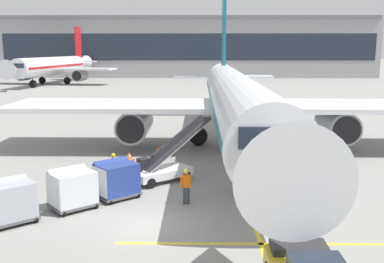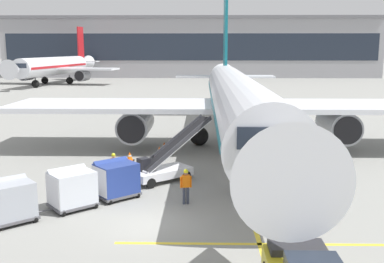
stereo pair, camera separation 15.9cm
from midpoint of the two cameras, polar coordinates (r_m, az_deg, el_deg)
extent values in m
plane|color=gray|center=(19.81, -5.84, -11.62)|extent=(600.00, 600.00, 0.00)
cylinder|color=silver|center=(32.87, 5.48, 4.04)|extent=(3.88, 33.80, 3.67)
cube|color=#146B7A|center=(32.87, 5.48, 4.04)|extent=(3.91, 32.45, 0.44)
cone|color=silver|center=(14.55, 11.19, -4.35)|extent=(3.51, 3.69, 3.49)
cone|color=silver|center=(52.56, 3.81, 6.78)|extent=(3.16, 5.89, 3.12)
cube|color=silver|center=(34.24, -9.44, 3.27)|extent=(16.09, 6.86, 0.36)
cylinder|color=#93969E|center=(33.56, -7.38, 0.91)|extent=(2.30, 4.40, 2.28)
cylinder|color=black|center=(31.37, -7.97, 0.22)|extent=(1.94, 0.13, 1.93)
cube|color=silver|center=(35.53, 19.60, 3.07)|extent=(16.09, 6.86, 0.36)
cylinder|color=#93969E|center=(34.68, 17.77, 0.80)|extent=(2.30, 4.40, 2.28)
cylinder|color=black|center=(32.57, 18.89, 0.13)|extent=(1.94, 0.13, 1.93)
cube|color=#146B7A|center=(51.03, 3.97, 12.87)|extent=(0.31, 4.05, 10.13)
cube|color=silver|center=(50.79, 3.91, 6.96)|extent=(10.93, 2.77, 0.20)
cube|color=#1E2633|center=(16.91, 9.74, -0.32)|extent=(2.58, 1.67, 0.81)
cylinder|color=#47474C|center=(23.39, 7.30, -4.73)|extent=(0.22, 0.22, 1.19)
sphere|color=black|center=(23.56, 7.26, -6.13)|extent=(1.46, 1.46, 1.46)
cylinder|color=#47474C|center=(34.79, 0.68, 0.39)|extent=(0.22, 0.22, 1.19)
sphere|color=black|center=(34.90, 0.67, -0.57)|extent=(1.46, 1.46, 1.46)
cylinder|color=#47474C|center=(35.20, 9.67, 0.36)|extent=(0.22, 0.22, 1.19)
sphere|color=black|center=(35.31, 9.64, -0.59)|extent=(1.46, 1.46, 1.46)
cube|color=silver|center=(25.64, -4.09, -5.23)|extent=(3.65, 3.38, 0.44)
cube|color=black|center=(25.29, -6.33, -4.15)|extent=(0.82, 0.81, 0.70)
cylinder|color=#333338|center=(25.63, -5.03, -3.81)|extent=(0.08, 0.08, 0.80)
cube|color=silver|center=(25.86, -2.18, -1.61)|extent=(4.14, 3.57, 2.73)
cube|color=black|center=(25.84, -2.18, -1.41)|extent=(3.94, 3.37, 2.58)
cube|color=#333338|center=(25.49, -1.60, -1.51)|extent=(3.58, 2.88, 2.75)
cube|color=#333338|center=(26.19, -2.75, -1.19)|extent=(3.58, 2.88, 2.75)
cylinder|color=black|center=(25.78, -0.96, -5.62)|extent=(0.56, 0.51, 0.56)
cylinder|color=black|center=(26.93, -2.86, -4.93)|extent=(0.56, 0.51, 0.56)
cylinder|color=black|center=(24.48, -5.43, -6.55)|extent=(0.56, 0.51, 0.56)
cylinder|color=black|center=(25.68, -7.22, -5.77)|extent=(0.56, 0.51, 0.56)
cube|color=#515156|center=(23.24, -9.67, -7.78)|extent=(2.56, 2.52, 0.12)
cylinder|color=#4C4C51|center=(22.63, -12.64, -8.42)|extent=(0.58, 0.51, 0.07)
cube|color=navy|center=(23.00, -9.73, -5.86)|extent=(2.42, 2.38, 1.50)
cube|color=navy|center=(23.20, -10.29, -4.39)|extent=(1.94, 1.83, 0.74)
cube|color=silver|center=(22.55, -11.85, -6.27)|extent=(0.96, 1.11, 1.38)
sphere|color=black|center=(23.46, -12.21, -7.85)|extent=(0.30, 0.30, 0.30)
sphere|color=black|center=(22.32, -10.55, -8.74)|extent=(0.30, 0.30, 0.30)
sphere|color=black|center=(24.20, -8.84, -7.16)|extent=(0.30, 0.30, 0.30)
sphere|color=black|center=(23.10, -7.07, -7.98)|extent=(0.30, 0.30, 0.30)
cube|color=#515156|center=(22.19, -14.99, -8.89)|extent=(2.56, 2.52, 0.12)
cylinder|color=#4C4C51|center=(21.70, -18.25, -9.54)|extent=(0.58, 0.51, 0.07)
cube|color=silver|center=(21.94, -15.09, -6.89)|extent=(2.42, 2.38, 1.50)
cube|color=silver|center=(22.15, -15.61, -5.33)|extent=(1.94, 1.83, 0.74)
cube|color=silver|center=(21.57, -17.42, -7.31)|extent=(0.96, 1.11, 1.38)
sphere|color=black|center=(22.50, -17.59, -8.91)|extent=(0.30, 0.30, 0.30)
sphere|color=black|center=(21.32, -16.16, -9.93)|extent=(0.30, 0.30, 0.30)
sphere|color=black|center=(23.11, -13.90, -8.20)|extent=(0.30, 0.30, 0.30)
sphere|color=black|center=(21.96, -12.30, -9.14)|extent=(0.30, 0.30, 0.30)
cube|color=#515156|center=(21.33, -22.11, -10.12)|extent=(2.56, 2.52, 0.12)
cube|color=#9EA3AD|center=(21.06, -22.27, -8.06)|extent=(2.42, 2.38, 1.50)
cube|color=#9EA3AD|center=(21.29, -22.71, -6.41)|extent=(1.94, 1.83, 0.74)
sphere|color=black|center=(22.18, -20.67, -9.39)|extent=(0.30, 0.30, 0.30)
sphere|color=black|center=(20.97, -19.40, -10.46)|extent=(0.30, 0.30, 0.30)
cube|color=#28282D|center=(15.29, 13.08, -14.08)|extent=(1.80, 0.99, 0.24)
cylinder|color=#333847|center=(21.96, -1.17, -8.11)|extent=(0.15, 0.15, 0.86)
cylinder|color=#333847|center=(22.00, -0.70, -8.08)|extent=(0.15, 0.15, 0.86)
cube|color=orange|center=(21.76, -0.94, -6.30)|extent=(0.42, 0.32, 0.58)
cube|color=white|center=(21.88, -1.00, -6.21)|extent=(0.33, 0.08, 0.08)
sphere|color=#9E7051|center=(21.65, -0.94, -5.26)|extent=(0.21, 0.21, 0.21)
sphere|color=yellow|center=(21.63, -0.94, -5.08)|extent=(0.23, 0.23, 0.23)
cylinder|color=orange|center=(21.73, -1.56, -6.46)|extent=(0.09, 0.09, 0.56)
cylinder|color=orange|center=(21.82, -0.32, -6.38)|extent=(0.09, 0.09, 0.56)
cylinder|color=#514C42|center=(25.53, -10.24, -5.60)|extent=(0.15, 0.15, 0.86)
cylinder|color=#514C42|center=(25.53, -9.83, -5.59)|extent=(0.15, 0.15, 0.86)
cube|color=orange|center=(25.34, -10.09, -4.03)|extent=(0.42, 0.31, 0.58)
cube|color=white|center=(25.46, -10.10, -3.96)|extent=(0.34, 0.08, 0.08)
sphere|color=tan|center=(25.24, -10.12, -3.13)|extent=(0.21, 0.21, 0.21)
sphere|color=yellow|center=(25.23, -10.12, -2.98)|extent=(0.23, 0.23, 0.23)
cylinder|color=orange|center=(25.35, -10.63, -4.16)|extent=(0.09, 0.09, 0.56)
cylinder|color=orange|center=(25.36, -9.54, -4.12)|extent=(0.09, 0.09, 0.56)
cube|color=black|center=(31.80, -4.38, -3.01)|extent=(0.58, 0.58, 0.05)
cone|color=orange|center=(31.72, -4.38, -2.42)|extent=(0.47, 0.47, 0.61)
cylinder|color=white|center=(31.71, -4.39, -2.37)|extent=(0.26, 0.26, 0.07)
cube|color=black|center=(33.42, -3.76, -2.33)|extent=(0.55, 0.55, 0.05)
cone|color=orange|center=(33.35, -3.77, -1.81)|extent=(0.44, 0.44, 0.58)
cylinder|color=white|center=(33.34, -3.77, -1.76)|extent=(0.24, 0.24, 0.07)
cube|color=black|center=(30.41, -8.11, -3.71)|extent=(0.58, 0.58, 0.05)
cone|color=orange|center=(30.33, -8.13, -3.11)|extent=(0.46, 0.46, 0.61)
cylinder|color=white|center=(30.32, -8.13, -3.05)|extent=(0.25, 0.25, 0.07)
cube|color=yellow|center=(33.47, 4.74, -2.36)|extent=(0.20, 110.00, 0.01)
cube|color=yellow|center=(18.15, 9.68, -13.85)|extent=(12.00, 0.20, 0.01)
cube|color=#939399|center=(122.04, -0.38, 10.47)|extent=(95.56, 16.75, 14.68)
cube|color=#1E2633|center=(113.62, -0.45, 10.66)|extent=(92.70, 0.10, 6.61)
cube|color=slate|center=(120.61, -0.40, 14.13)|extent=(94.61, 14.24, 0.70)
cylinder|color=silver|center=(97.87, -17.48, 7.91)|extent=(7.38, 26.30, 3.70)
cube|color=red|center=(97.87, -17.48, 7.91)|extent=(7.27, 25.28, 0.44)
cone|color=silver|center=(84.78, -21.92, 7.30)|extent=(4.01, 4.16, 3.51)
cone|color=silver|center=(112.42, -13.88, 8.50)|extent=(3.96, 6.31, 3.14)
cube|color=silver|center=(101.69, -20.83, 7.47)|extent=(12.99, 6.92, 0.36)
cylinder|color=#93969E|center=(100.94, -20.56, 6.72)|extent=(2.75, 3.68, 2.29)
cylinder|color=black|center=(99.42, -21.05, 6.64)|extent=(1.95, 0.40, 1.95)
cube|color=silver|center=(95.65, -13.53, 7.72)|extent=(12.99, 6.92, 0.36)
cylinder|color=#93969E|center=(95.52, -14.03, 6.89)|extent=(2.75, 3.68, 2.29)
cylinder|color=black|center=(93.92, -14.44, 6.82)|extent=(1.95, 0.40, 1.95)
cube|color=red|center=(111.00, -14.27, 10.72)|extent=(0.72, 3.13, 7.81)
cube|color=silver|center=(110.77, -14.24, 8.60)|extent=(8.62, 3.26, 0.20)
cube|color=#1E2633|center=(87.00, -21.08, 7.79)|extent=(2.80, 2.02, 0.81)
cylinder|color=#47474C|center=(91.05, -19.56, 6.08)|extent=(0.22, 0.22, 1.21)
sphere|color=black|center=(91.10, -19.54, 5.70)|extent=(1.48, 1.48, 1.48)
cylinder|color=#47474C|center=(100.39, -18.50, 6.50)|extent=(0.22, 0.22, 1.21)
sphere|color=black|center=(100.43, -18.48, 6.16)|extent=(1.48, 1.48, 1.48)
cylinder|color=#47474C|center=(97.98, -15.60, 6.57)|extent=(0.22, 0.22, 1.21)
sphere|color=black|center=(98.02, -15.58, 6.22)|extent=(1.48, 1.48, 1.48)
camera|label=1|loc=(0.08, -90.19, -0.03)|focal=42.11mm
camera|label=2|loc=(0.08, 89.81, 0.03)|focal=42.11mm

